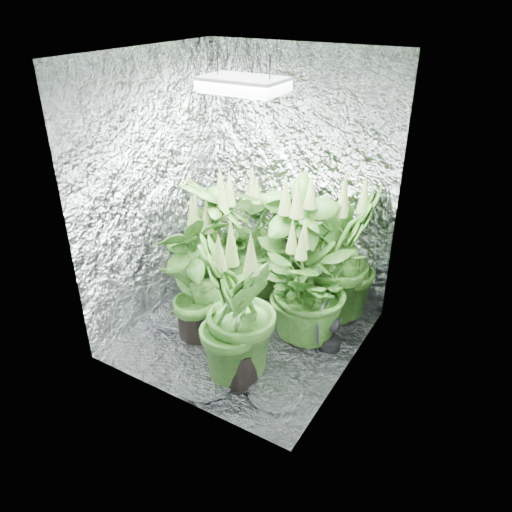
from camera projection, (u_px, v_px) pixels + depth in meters
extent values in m
plane|color=silver|center=(246.00, 334.00, 3.81)|extent=(1.60, 1.60, 0.00)
cube|color=silver|center=(298.00, 179.00, 3.94)|extent=(1.60, 0.02, 2.00)
cube|color=silver|center=(167.00, 263.00, 2.73)|extent=(1.60, 0.02, 2.00)
cube|color=silver|center=(153.00, 191.00, 3.69)|extent=(0.02, 1.60, 2.00)
cube|color=silver|center=(358.00, 241.00, 2.97)|extent=(0.02, 1.60, 2.00)
cube|color=silver|center=(243.00, 53.00, 2.86)|extent=(1.60, 1.60, 0.01)
cube|color=gray|center=(243.00, 84.00, 2.94)|extent=(0.50, 0.30, 0.08)
cube|color=white|center=(243.00, 92.00, 2.96)|extent=(0.46, 0.26, 0.01)
cylinder|color=black|center=(217.00, 63.00, 2.97)|extent=(0.01, 0.01, 0.13)
cylinder|color=black|center=(270.00, 67.00, 2.81)|extent=(0.01, 0.01, 0.13)
cylinder|color=black|center=(255.00, 279.00, 4.29)|extent=(0.27, 0.27, 0.24)
cylinder|color=#453117|center=(255.00, 268.00, 4.24)|extent=(0.25, 0.25, 0.03)
imported|color=#0E410C|center=(255.00, 236.00, 4.09)|extent=(1.12, 1.12, 1.01)
cone|color=olive|center=(254.00, 184.00, 3.88)|extent=(0.09, 0.09, 0.24)
cylinder|color=black|center=(295.00, 302.00, 3.94)|extent=(0.31, 0.31, 0.28)
cylinder|color=#453117|center=(296.00, 289.00, 3.88)|extent=(0.29, 0.29, 0.03)
imported|color=#0E410C|center=(298.00, 251.00, 3.72)|extent=(0.78, 0.78, 1.12)
cone|color=olive|center=(301.00, 189.00, 3.49)|extent=(0.10, 0.10, 0.28)
cylinder|color=black|center=(340.00, 301.00, 3.96)|extent=(0.30, 0.30, 0.27)
cylinder|color=#453117|center=(341.00, 289.00, 3.90)|extent=(0.27, 0.27, 0.03)
imported|color=#0E410C|center=(345.00, 254.00, 3.76)|extent=(0.74, 0.74, 1.06)
cone|color=olive|center=(350.00, 196.00, 3.54)|extent=(0.10, 0.10, 0.27)
cylinder|color=black|center=(218.00, 304.00, 3.94)|extent=(0.29, 0.29, 0.26)
cylinder|color=#453117|center=(218.00, 292.00, 3.88)|extent=(0.26, 0.26, 0.03)
imported|color=#0E410C|center=(216.00, 251.00, 3.71)|extent=(0.89, 0.89, 1.13)
cone|color=olive|center=(213.00, 188.00, 3.47)|extent=(0.09, 0.09, 0.26)
cylinder|color=black|center=(303.00, 325.00, 3.71)|extent=(0.27, 0.27, 0.24)
cylinder|color=#453117|center=(303.00, 313.00, 3.66)|extent=(0.25, 0.25, 0.03)
imported|color=#0E410C|center=(305.00, 285.00, 3.54)|extent=(0.93, 0.93, 0.88)
cone|color=olive|center=(307.00, 237.00, 3.36)|extent=(0.09, 0.09, 0.24)
cylinder|color=black|center=(197.00, 320.00, 3.75)|extent=(0.29, 0.29, 0.26)
cylinder|color=#453117|center=(196.00, 307.00, 3.69)|extent=(0.27, 0.27, 0.03)
imported|color=#0E410C|center=(194.00, 274.00, 3.56)|extent=(0.72, 0.72, 1.00)
cone|color=olive|center=(190.00, 218.00, 3.35)|extent=(0.09, 0.09, 0.26)
cylinder|color=black|center=(237.00, 362.00, 3.32)|extent=(0.30, 0.30, 0.27)
cylinder|color=#453117|center=(237.00, 348.00, 3.26)|extent=(0.28, 0.28, 0.03)
imported|color=#0E410C|center=(236.00, 310.00, 3.12)|extent=(0.58, 0.58, 1.04)
cone|color=olive|center=(235.00, 246.00, 2.91)|extent=(0.10, 0.10, 0.27)
cylinder|color=black|center=(330.00, 343.00, 3.64)|extent=(0.15, 0.15, 0.09)
cylinder|color=black|center=(332.00, 324.00, 3.56)|extent=(0.12, 0.12, 0.11)
cylinder|color=#4C4C51|center=(323.00, 322.00, 3.58)|extent=(0.05, 0.32, 0.32)
torus|color=#4C4C51|center=(323.00, 322.00, 3.58)|extent=(0.05, 0.33, 0.33)
cube|color=white|center=(242.00, 348.00, 3.19)|extent=(0.06, 0.06, 0.09)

